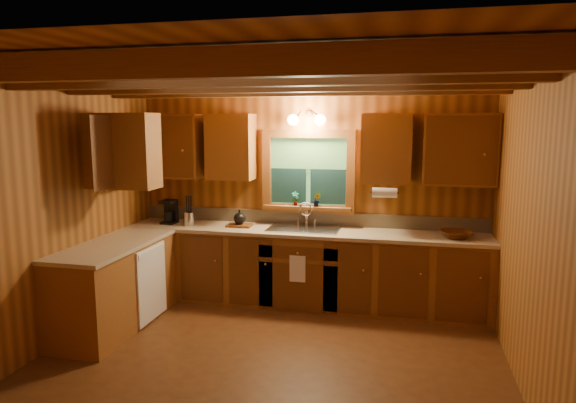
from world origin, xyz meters
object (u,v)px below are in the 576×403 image
at_px(sink, 304,233).
at_px(cutting_board, 240,225).
at_px(wicker_basket, 456,234).
at_px(coffee_maker, 170,212).

relative_size(sink, cutting_board, 2.81).
distance_m(sink, wicker_basket, 1.69).
bearing_deg(sink, cutting_board, -179.45).
bearing_deg(cutting_board, coffee_maker, 177.69).
height_order(coffee_maker, cutting_board, coffee_maker).
xyz_separation_m(coffee_maker, wicker_basket, (3.37, -0.07, -0.10)).
xyz_separation_m(sink, cutting_board, (-0.78, -0.01, 0.06)).
relative_size(coffee_maker, cutting_board, 0.99).
bearing_deg(cutting_board, wicker_basket, -3.44).
distance_m(sink, coffee_maker, 1.69).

